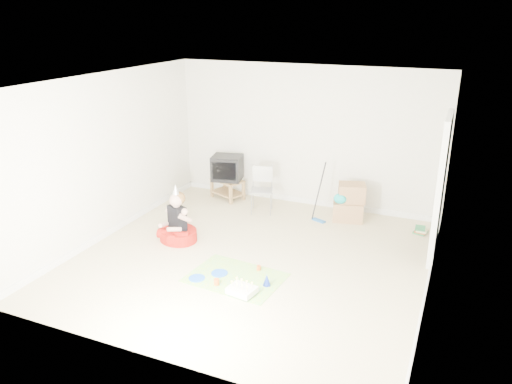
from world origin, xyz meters
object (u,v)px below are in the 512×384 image
at_px(crt_tv, 227,168).
at_px(cardboard_boxes, 349,203).
at_px(tv_stand, 228,187).
at_px(birthday_cake, 242,291).
at_px(folding_chair, 262,191).
at_px(seated_woman, 178,228).

bearing_deg(crt_tv, cardboard_boxes, -14.66).
distance_m(tv_stand, crt_tv, 0.39).
relative_size(tv_stand, cardboard_boxes, 1.10).
bearing_deg(tv_stand, birthday_cake, -60.80).
distance_m(tv_stand, folding_chair, 0.99).
relative_size(cardboard_boxes, birthday_cake, 1.71).
xyz_separation_m(tv_stand, crt_tv, (0.00, -0.00, 0.39)).
height_order(folding_chair, cardboard_boxes, folding_chair).
relative_size(crt_tv, cardboard_boxes, 0.84).
bearing_deg(folding_chair, seated_woman, -115.51).
bearing_deg(birthday_cake, seated_woman, 146.24).
xyz_separation_m(seated_woman, birthday_cake, (1.63, -1.09, -0.16)).
distance_m(tv_stand, cardboard_boxes, 2.43).
bearing_deg(birthday_cake, tv_stand, 119.20).
xyz_separation_m(tv_stand, cardboard_boxes, (2.43, -0.12, 0.08)).
relative_size(folding_chair, birthday_cake, 2.21).
bearing_deg(cardboard_boxes, tv_stand, 177.06).
xyz_separation_m(cardboard_boxes, birthday_cake, (-0.69, -2.99, -0.27)).
xyz_separation_m(tv_stand, seated_woman, (0.11, -2.02, -0.03)).
bearing_deg(tv_stand, cardboard_boxes, -2.94).
bearing_deg(cardboard_boxes, seated_woman, -140.67).
relative_size(folding_chair, seated_woman, 0.90).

